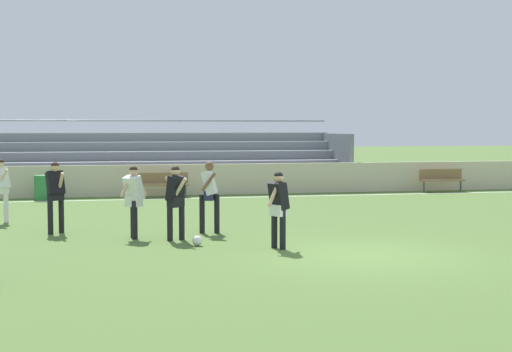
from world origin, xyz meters
The scene contains 14 objects.
ground_plane centered at (0.00, 0.00, 0.00)m, with size 160.00×160.00×0.00m, color #4C6B30.
field_line_sideline centered at (0.00, 12.76, 0.00)m, with size 44.00×0.12×0.01m, color white.
sideline_wall centered at (0.00, 14.15, 0.58)m, with size 48.00×0.16×1.15m, color beige.
bleacher_stand centered at (-3.10, 16.84, 1.21)m, with size 16.47×4.07×2.85m.
bench_near_wall_gap centered at (-2.66, 13.40, 0.55)m, with size 1.80×0.40×0.90m.
bench_far_left centered at (8.24, 13.40, 0.55)m, with size 1.80×0.40×0.90m.
trash_bin centered at (-6.89, 13.37, 0.43)m, with size 0.60×0.60×0.86m, color #2D7F3D.
player_dark_on_ball centered at (-1.45, 1.12, 0.96)m, with size 0.60×0.47×1.62m.
player_dark_challenging centered at (-3.41, 2.78, 1.00)m, with size 0.48×0.70×1.68m.
player_white_trailing_run centered at (-4.32, 3.28, 0.99)m, with size 0.66×0.54×1.66m.
player_white_overlapping centered at (-7.60, 6.93, 1.02)m, with size 0.53×0.67×1.70m.
player_white_wide_right centered at (-2.50, 3.76, 1.03)m, with size 0.48×0.60×1.72m.
player_dark_deep_cover centered at (-6.10, 4.51, 1.03)m, with size 0.49×0.67×1.72m.
soccer_ball centered at (-3.06, 1.87, 0.11)m, with size 0.22×0.22×0.22m, color white.
Camera 1 is at (-5.33, -14.34, 2.56)m, focal length 53.78 mm.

